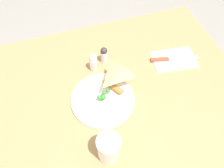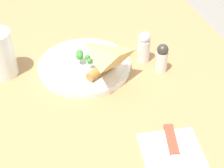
# 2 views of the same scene
# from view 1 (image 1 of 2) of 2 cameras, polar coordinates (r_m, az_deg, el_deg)

# --- Properties ---
(ground_plane) EXTENTS (6.00, 6.00, 0.00)m
(ground_plane) POSITION_cam_1_polar(r_m,az_deg,el_deg) (1.52, -1.40, -18.28)
(ground_plane) COLOR gray
(dining_table) EXTENTS (1.18, 0.86, 0.73)m
(dining_table) POSITION_cam_1_polar(r_m,az_deg,el_deg) (0.93, -2.19, -7.31)
(dining_table) COLOR #A87F51
(dining_table) RESTS_ON ground_plane
(plate_pizza) EXTENTS (0.24, 0.24, 0.05)m
(plate_pizza) POSITION_cam_1_polar(r_m,az_deg,el_deg) (0.83, -2.52, -3.98)
(plate_pizza) COLOR white
(plate_pizza) RESTS_ON dining_table
(milk_glass) EXTENTS (0.07, 0.07, 0.12)m
(milk_glass) POSITION_cam_1_polar(r_m,az_deg,el_deg) (0.71, -0.86, -16.50)
(milk_glass) COLOR white
(milk_glass) RESTS_ON dining_table
(napkin_folded) EXTENTS (0.20, 0.15, 0.00)m
(napkin_folded) POSITION_cam_1_polar(r_m,az_deg,el_deg) (1.00, 15.92, 6.20)
(napkin_folded) COLOR white
(napkin_folded) RESTS_ON dining_table
(butter_knife) EXTENTS (0.21, 0.07, 0.01)m
(butter_knife) POSITION_cam_1_polar(r_m,az_deg,el_deg) (1.00, 15.36, 6.36)
(butter_knife) COLOR #99422D
(butter_knife) RESTS_ON napkin_folded
(salt_shaker) EXTENTS (0.03, 0.03, 0.09)m
(salt_shaker) POSITION_cam_1_polar(r_m,az_deg,el_deg) (0.90, -4.92, 5.69)
(salt_shaker) COLOR silver
(salt_shaker) RESTS_ON dining_table
(pepper_shaker) EXTENTS (0.03, 0.03, 0.08)m
(pepper_shaker) POSITION_cam_1_polar(r_m,az_deg,el_deg) (0.93, -2.08, 7.62)
(pepper_shaker) COLOR silver
(pepper_shaker) RESTS_ON dining_table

